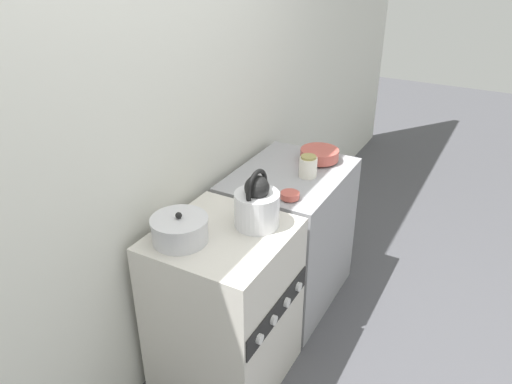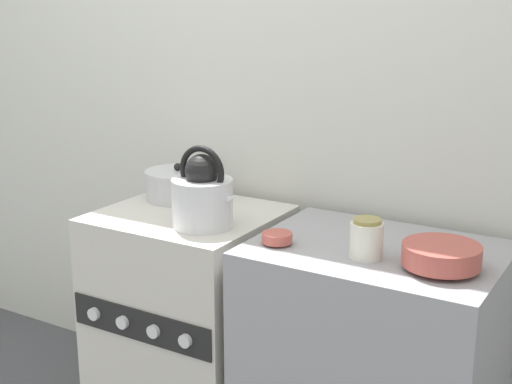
{
  "view_description": "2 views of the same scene",
  "coord_description": "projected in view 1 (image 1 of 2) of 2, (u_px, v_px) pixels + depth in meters",
  "views": [
    {
      "loc": [
        -1.52,
        -0.73,
        1.98
      ],
      "look_at": [
        0.24,
        0.24,
        0.92
      ],
      "focal_mm": 35.0,
      "sensor_mm": 36.0,
      "label": 1
    },
    {
      "loc": [
        1.41,
        -1.63,
        1.54
      ],
      "look_at": [
        0.28,
        0.27,
        0.94
      ],
      "focal_mm": 50.0,
      "sensor_mm": 36.0,
      "label": 2
    }
  ],
  "objects": [
    {
      "name": "small_ceramic_bowl",
      "position": [
        290.0,
        195.0,
        2.42
      ],
      "size": [
        0.09,
        0.09,
        0.04
      ],
      "color": "#B75147",
      "rests_on": "counter"
    },
    {
      "name": "enamel_bowl",
      "position": [
        319.0,
        155.0,
        2.81
      ],
      "size": [
        0.22,
        0.22,
        0.07
      ],
      "color": "#B75147",
      "rests_on": "counter"
    },
    {
      "name": "kettle",
      "position": [
        257.0,
        204.0,
        2.16
      ],
      "size": [
        0.24,
        0.2,
        0.27
      ],
      "color": "silver",
      "rests_on": "stove"
    },
    {
      "name": "cooking_pot",
      "position": [
        180.0,
        229.0,
        2.07
      ],
      "size": [
        0.24,
        0.24,
        0.14
      ],
      "color": "silver",
      "rests_on": "stove"
    },
    {
      "name": "stove",
      "position": [
        225.0,
        307.0,
        2.34
      ],
      "size": [
        0.59,
        0.58,
        0.82
      ],
      "color": "beige",
      "rests_on": "ground_plane"
    },
    {
      "name": "wall_back",
      "position": [
        149.0,
        126.0,
        2.1
      ],
      "size": [
        7.0,
        0.06,
        2.5
      ],
      "color": "silver",
      "rests_on": "ground_plane"
    },
    {
      "name": "storage_jar",
      "position": [
        308.0,
        166.0,
        2.63
      ],
      "size": [
        0.1,
        0.1,
        0.12
      ],
      "color": "silver",
      "rests_on": "counter"
    },
    {
      "name": "counter",
      "position": [
        288.0,
        237.0,
        2.88
      ],
      "size": [
        0.74,
        0.56,
        0.82
      ],
      "color": "#99999E",
      "rests_on": "ground_plane"
    }
  ]
}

